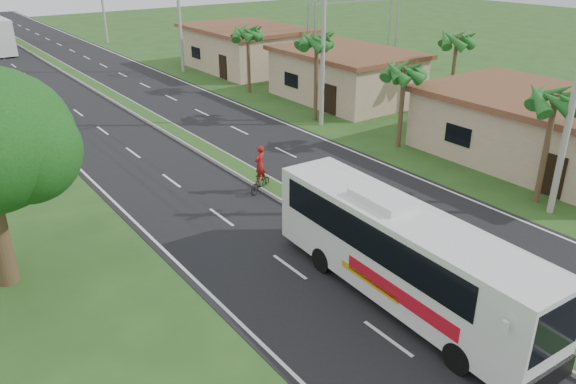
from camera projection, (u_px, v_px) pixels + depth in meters
ground at (463, 299)px, 18.66m from camera, size 180.00×180.00×0.00m
road_asphalt at (189, 141)px, 33.45m from camera, size 14.00×160.00×0.02m
median_strip at (189, 140)px, 33.41m from camera, size 1.20×160.00×0.18m
lane_edge_left at (76, 165)px, 29.87m from camera, size 0.12×160.00×0.01m
lane_edge_right at (281, 122)px, 37.04m from camera, size 0.12×160.00×0.01m
shop_near at (544, 129)px, 29.87m from camera, size 8.60×12.60×3.52m
shop_mid at (345, 75)px, 41.67m from camera, size 7.60×10.60×3.67m
shop_far at (246, 47)px, 52.00m from camera, size 8.60×11.60×3.82m
palm_verge_a at (556, 100)px, 23.77m from camera, size 2.40×2.40×5.45m
palm_verge_b at (404, 72)px, 30.79m from camera, size 2.40×2.40×5.05m
palm_verge_c at (317, 42)px, 35.34m from camera, size 2.40×2.40×5.85m
palm_verge_d at (248, 33)px, 42.50m from camera, size 2.40×2.40×5.25m
palm_behind_shop at (457, 40)px, 37.12m from camera, size 2.40×2.40×5.65m
utility_pole_b at (323, 25)px, 33.96m from camera, size 3.20×0.28×12.00m
utility_pole_c at (179, 7)px, 49.01m from camera, size 1.60×0.28×11.00m
coach_bus_main at (401, 250)px, 17.87m from camera, size 2.66×10.74×3.44m
motorcyclist at (260, 175)px, 26.28m from camera, size 1.61×1.02×2.33m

